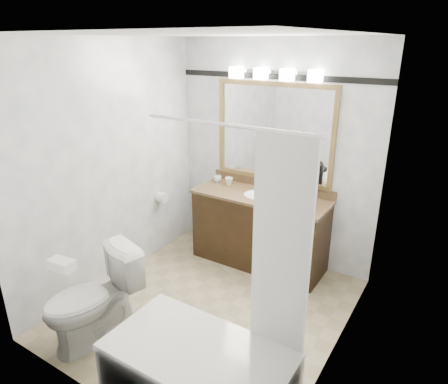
# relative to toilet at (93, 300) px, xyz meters

# --- Properties ---
(room) EXTENTS (2.42, 2.62, 2.52)m
(room) POSITION_rel_toilet_xyz_m (0.58, 0.89, 0.84)
(room) COLOR tan
(room) RESTS_ON ground
(vanity) EXTENTS (1.53, 0.58, 0.97)m
(vanity) POSITION_rel_toilet_xyz_m (0.58, 1.91, 0.03)
(vanity) COLOR black
(vanity) RESTS_ON ground
(mirror) EXTENTS (1.40, 0.04, 1.10)m
(mirror) POSITION_rel_toilet_xyz_m (0.58, 2.18, 1.09)
(mirror) COLOR olive
(mirror) RESTS_ON room
(vanity_light_bar) EXTENTS (1.02, 0.14, 0.12)m
(vanity_light_bar) POSITION_rel_toilet_xyz_m (0.58, 2.12, 1.72)
(vanity_light_bar) COLOR silver
(vanity_light_bar) RESTS_ON room
(accent_stripe) EXTENTS (2.40, 0.01, 0.06)m
(accent_stripe) POSITION_rel_toilet_xyz_m (0.58, 2.19, 1.69)
(accent_stripe) COLOR black
(accent_stripe) RESTS_ON room
(bathtub) EXTENTS (1.30, 0.75, 1.96)m
(bathtub) POSITION_rel_toilet_xyz_m (1.14, -0.01, -0.13)
(bathtub) COLOR white
(bathtub) RESTS_ON ground
(tp_roll) EXTENTS (0.11, 0.12, 0.12)m
(tp_roll) POSITION_rel_toilet_xyz_m (-0.56, 1.56, 0.29)
(tp_roll) COLOR white
(tp_roll) RESTS_ON room
(toilet) EXTENTS (0.67, 0.90, 0.82)m
(toilet) POSITION_rel_toilet_xyz_m (0.00, 0.00, 0.00)
(toilet) COLOR white
(toilet) RESTS_ON ground
(tissue_box) EXTENTS (0.21, 0.13, 0.08)m
(tissue_box) POSITION_rel_toilet_xyz_m (0.00, -0.23, 0.45)
(tissue_box) COLOR white
(tissue_box) RESTS_ON toilet
(coffee_maker) EXTENTS (0.19, 0.23, 0.35)m
(coffee_maker) POSITION_rel_toilet_xyz_m (1.03, 1.93, 0.62)
(coffee_maker) COLOR black
(coffee_maker) RESTS_ON vanity
(cup_left) EXTENTS (0.11, 0.11, 0.07)m
(cup_left) POSITION_rel_toilet_xyz_m (-0.07, 2.04, 0.48)
(cup_left) COLOR white
(cup_left) RESTS_ON vanity
(cup_right) EXTENTS (0.12, 0.12, 0.09)m
(cup_right) POSITION_rel_toilet_xyz_m (0.10, 2.02, 0.48)
(cup_right) COLOR white
(cup_right) RESTS_ON vanity
(soap_bottle_a) EXTENTS (0.07, 0.07, 0.12)m
(soap_bottle_a) POSITION_rel_toilet_xyz_m (0.53, 2.07, 0.50)
(soap_bottle_a) COLOR white
(soap_bottle_a) RESTS_ON vanity
(soap_bar) EXTENTS (0.08, 0.06, 0.02)m
(soap_bar) POSITION_rel_toilet_xyz_m (0.60, 2.03, 0.45)
(soap_bar) COLOR beige
(soap_bar) RESTS_ON vanity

